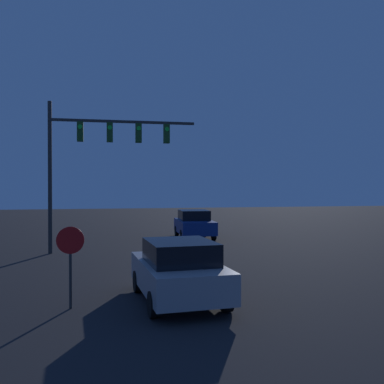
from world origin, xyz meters
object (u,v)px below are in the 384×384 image
at_px(car_far, 194,224).
at_px(traffic_signal_mast, 97,147).
at_px(car_near, 179,270).
at_px(stop_sign, 70,252).

xyz_separation_m(car_far, traffic_signal_mast, (-5.48, -4.44, 4.01)).
relative_size(car_far, traffic_signal_mast, 0.59).
relative_size(car_near, traffic_signal_mast, 0.60).
bearing_deg(stop_sign, car_near, 2.07).
height_order(traffic_signal_mast, stop_sign, traffic_signal_mast).
xyz_separation_m(car_far, stop_sign, (-6.01, -13.60, 0.59)).
xyz_separation_m(car_near, traffic_signal_mast, (-2.21, 9.07, 4.01)).
xyz_separation_m(car_near, car_far, (3.27, 13.50, 0.00)).
bearing_deg(stop_sign, car_far, 66.17).
height_order(car_near, stop_sign, stop_sign).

